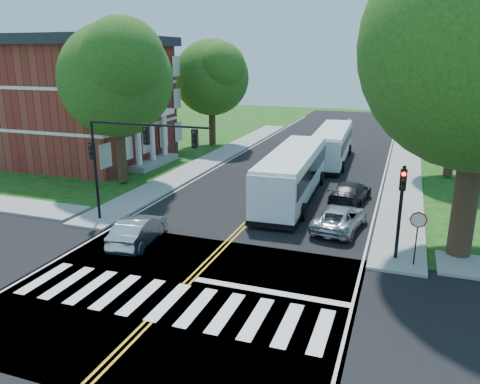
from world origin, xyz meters
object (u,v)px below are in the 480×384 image
at_px(signal_ne, 401,201).
at_px(hatchback, 138,230).
at_px(suv, 340,218).
at_px(dark_sedan, 350,192).
at_px(bus_lead, 293,174).
at_px(bus_follow, 332,144).
at_px(signal_nw, 129,149).

distance_m(signal_ne, hatchback, 12.79).
height_order(hatchback, suv, hatchback).
bearing_deg(hatchback, dark_sedan, -138.36).
bearing_deg(bus_lead, hatchback, 58.49).
bearing_deg(suv, hatchback, 37.71).
height_order(signal_ne, bus_lead, signal_ne).
bearing_deg(bus_follow, signal_nw, 65.63).
xyz_separation_m(bus_lead, dark_sedan, (3.71, 0.57, -1.02)).
relative_size(signal_ne, dark_sedan, 0.91).
distance_m(signal_nw, signal_ne, 14.13).
distance_m(signal_nw, hatchback, 4.57).
height_order(signal_nw, hatchback, signal_nw).
xyz_separation_m(signal_nw, hatchback, (1.65, -2.19, -3.65)).
bearing_deg(dark_sedan, bus_lead, 16.02).
bearing_deg(signal_nw, signal_ne, 0.05).
bearing_deg(hatchback, suv, -156.74).
bearing_deg(signal_nw, bus_follow, 68.37).
bearing_deg(bus_lead, dark_sedan, -173.84).
height_order(bus_follow, hatchback, bus_follow).
distance_m(signal_nw, suv, 12.06).
distance_m(signal_ne, bus_lead, 10.47).
bearing_deg(dark_sedan, hatchback, 56.16).
relative_size(signal_nw, suv, 1.49).
relative_size(bus_follow, dark_sedan, 2.45).
xyz_separation_m(signal_ne, bus_lead, (-6.84, 7.83, -1.23)).
distance_m(bus_follow, suv, 16.97).
relative_size(signal_nw, signal_ne, 1.62).
xyz_separation_m(signal_ne, dark_sedan, (-3.12, 8.40, -2.25)).
height_order(hatchback, dark_sedan, hatchback).
relative_size(bus_lead, dark_sedan, 2.63).
xyz_separation_m(signal_nw, suv, (11.00, 3.30, -3.70)).
distance_m(bus_lead, bus_follow, 12.14).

